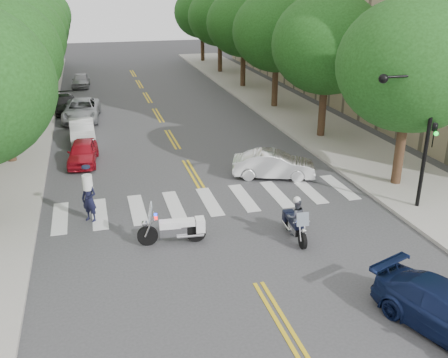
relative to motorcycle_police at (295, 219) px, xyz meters
name	(u,v)px	position (x,y,z in m)	size (l,w,h in m)	color
ground	(258,283)	(-2.28, -2.51, -0.75)	(140.00, 140.00, 0.00)	#38383A
sidewalk_left	(16,124)	(-11.78, 19.49, -0.67)	(5.00, 60.00, 0.15)	#9E9991
sidewalk_right	(283,106)	(7.22, 19.49, -0.67)	(5.00, 60.00, 0.15)	#9E9991
tree_l_2	(14,38)	(-11.08, 19.49, 4.81)	(6.40, 6.40, 8.45)	#382316
tree_l_3	(26,28)	(-11.08, 27.49, 4.81)	(6.40, 6.40, 8.45)	#382316
tree_l_4	(34,20)	(-11.08, 35.49, 4.81)	(6.40, 6.40, 8.45)	#382316
tree_l_5	(40,15)	(-11.08, 43.49, 4.81)	(6.40, 6.40, 8.45)	#382316
tree_r_0	(411,65)	(6.52, 3.49, 4.81)	(6.40, 6.40, 8.45)	#382316
tree_r_1	(327,44)	(6.52, 11.49, 4.81)	(6.40, 6.40, 8.45)	#382316
tree_r_2	(277,31)	(6.52, 19.49, 4.81)	(6.40, 6.40, 8.45)	#382316
tree_r_3	(244,23)	(6.52, 27.49, 4.81)	(6.40, 6.40, 8.45)	#382316
tree_r_4	(220,17)	(6.52, 35.49, 4.81)	(6.40, 6.40, 8.45)	#382316
tree_r_5	(202,12)	(6.52, 43.49, 4.81)	(6.40, 6.40, 8.45)	#382316
traffic_signal_pole	(419,124)	(5.44, 0.99, 2.97)	(2.82, 0.42, 6.00)	black
motorcycle_police	(295,219)	(0.00, 0.00, 0.00)	(0.72, 2.07, 1.68)	black
motorcycle_parked	(178,229)	(-4.24, 0.77, -0.19)	(2.49, 0.69, 1.61)	black
officer_standing	(89,199)	(-7.26, 3.45, 0.18)	(0.68, 0.45, 1.87)	black
convertible	(274,165)	(1.40, 5.99, -0.10)	(1.37, 3.94, 1.30)	silver
parked_car_a	(83,152)	(-7.48, 10.49, -0.15)	(1.42, 3.54, 1.21)	#B31322
parked_car_b	(82,131)	(-7.48, 14.36, -0.10)	(1.37, 3.93, 1.29)	silver
parked_car_c	(81,110)	(-7.48, 19.56, -0.05)	(2.32, 5.03, 1.40)	gray
parked_car_d	(66,104)	(-8.58, 22.26, -0.15)	(1.68, 4.14, 1.20)	black
parked_car_e	(81,80)	(-7.48, 31.49, -0.14)	(1.44, 3.58, 1.22)	#959599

